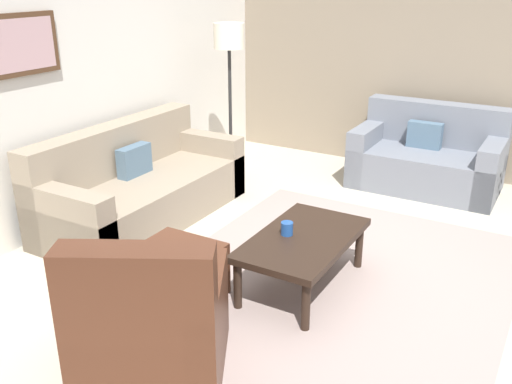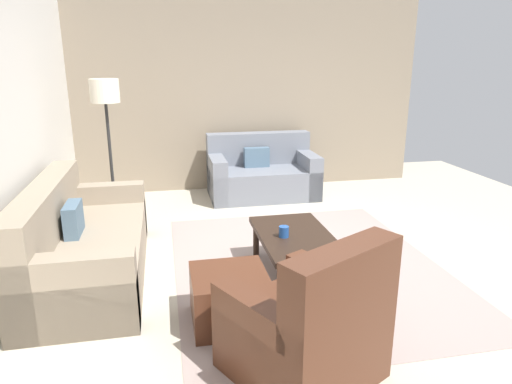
{
  "view_description": "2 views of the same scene",
  "coord_description": "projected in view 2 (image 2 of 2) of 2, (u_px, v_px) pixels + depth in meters",
  "views": [
    {
      "loc": [
        -3.52,
        -1.36,
        2.2
      ],
      "look_at": [
        -0.17,
        0.57,
        0.68
      ],
      "focal_mm": 39.4,
      "sensor_mm": 36.0,
      "label": 1
    },
    {
      "loc": [
        -3.83,
        1.29,
        1.93
      ],
      "look_at": [
        -0.05,
        0.51,
        0.79
      ],
      "focal_mm": 32.06,
      "sensor_mm": 36.0,
      "label": 2
    }
  ],
  "objects": [
    {
      "name": "armchair_leather",
      "position": [
        310.0,
        334.0,
        2.79
      ],
      "size": [
        1.08,
        1.08,
        0.95
      ],
      "color": "#4C2819",
      "rests_on": "ground_plane"
    },
    {
      "name": "lamp_standing",
      "position": [
        106.0,
        106.0,
        5.09
      ],
      "size": [
        0.32,
        0.32,
        1.71
      ],
      "color": "black",
      "rests_on": "ground_plane"
    },
    {
      "name": "couch_loveseat",
      "position": [
        261.0,
        175.0,
        6.63
      ],
      "size": [
        0.88,
        1.52,
        0.88
      ],
      "color": "slate",
      "rests_on": "ground_plane"
    },
    {
      "name": "coffee_table",
      "position": [
        295.0,
        240.0,
        4.1
      ],
      "size": [
        1.1,
        0.64,
        0.41
      ],
      "color": "black",
      "rests_on": "ground_plane"
    },
    {
      "name": "ground_plane",
      "position": [
        307.0,
        266.0,
        4.39
      ],
      "size": [
        8.0,
        8.0,
        0.0
      ],
      "primitive_type": "plane",
      "color": "#B2A893"
    },
    {
      "name": "area_rug",
      "position": [
        307.0,
        266.0,
        4.39
      ],
      "size": [
        3.04,
        2.5,
        0.01
      ],
      "primitive_type": "cube",
      "color": "gray",
      "rests_on": "ground_plane"
    },
    {
      "name": "couch_main",
      "position": [
        78.0,
        247.0,
        4.09
      ],
      "size": [
        2.09,
        0.92,
        0.88
      ],
      "color": "gray",
      "rests_on": "ground_plane"
    },
    {
      "name": "ottoman",
      "position": [
        229.0,
        298.0,
        3.42
      ],
      "size": [
        0.56,
        0.56,
        0.4
      ],
      "primitive_type": "cube",
      "color": "#4C2819",
      "rests_on": "ground_plane"
    },
    {
      "name": "cup",
      "position": [
        284.0,
        232.0,
        4.02
      ],
      "size": [
        0.09,
        0.09,
        0.1
      ],
      "primitive_type": "cylinder",
      "color": "#1E478C",
      "rests_on": "coffee_table"
    },
    {
      "name": "stone_feature_panel",
      "position": [
        249.0,
        95.0,
        6.82
      ],
      "size": [
        0.12,
        5.2,
        2.8
      ],
      "primitive_type": "cube",
      "color": "gray",
      "rests_on": "ground_plane"
    }
  ]
}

